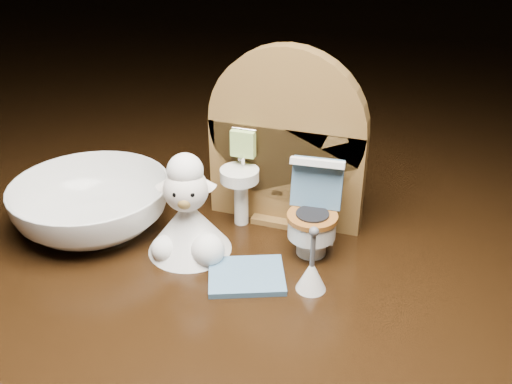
# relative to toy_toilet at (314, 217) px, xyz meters

# --- Properties ---
(backdrop_panel) EXTENTS (0.13, 0.05, 0.15)m
(backdrop_panel) POSITION_rel_toy_toilet_xyz_m (-0.03, 0.03, 0.04)
(backdrop_panel) COLOR brown
(backdrop_panel) RESTS_ON ground
(toy_toilet) EXTENTS (0.04, 0.05, 0.08)m
(toy_toilet) POSITION_rel_toy_toilet_xyz_m (0.00, 0.00, 0.00)
(toy_toilet) COLOR white
(toy_toilet) RESTS_ON ground
(bath_mat) EXTENTS (0.07, 0.06, 0.00)m
(bath_mat) POSITION_rel_toy_toilet_xyz_m (-0.04, -0.05, -0.03)
(bath_mat) COLOR teal
(bath_mat) RESTS_ON ground
(toilet_brush) EXTENTS (0.02, 0.02, 0.05)m
(toilet_brush) POSITION_rel_toy_toilet_xyz_m (0.01, -0.05, -0.01)
(toilet_brush) COLOR white
(toilet_brush) RESTS_ON ground
(plush_lamb) EXTENTS (0.07, 0.07, 0.09)m
(plush_lamb) POSITION_rel_toy_toilet_xyz_m (-0.09, -0.04, 0.00)
(plush_lamb) COLOR white
(plush_lamb) RESTS_ON ground
(ceramic_bowl) EXTENTS (0.15, 0.15, 0.04)m
(ceramic_bowl) POSITION_rel_toy_toilet_xyz_m (-0.18, -0.03, -0.01)
(ceramic_bowl) COLOR white
(ceramic_bowl) RESTS_ON ground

